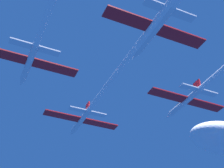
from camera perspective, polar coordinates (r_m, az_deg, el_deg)
name	(u,v)px	position (r m, az deg, el deg)	size (l,w,h in m)	color
jet_lead	(102,93)	(73.41, -1.81, -1.60)	(19.94, 55.06, 3.30)	white
jet_left_wing	(43,26)	(58.92, -12.21, 10.10)	(19.94, 47.85, 3.30)	white
jet_right_wing	(220,72)	(70.51, 18.74, 2.08)	(19.94, 50.87, 3.30)	white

